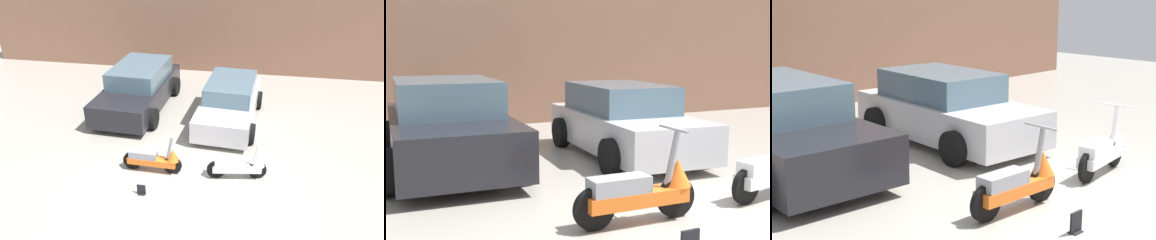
{
  "view_description": "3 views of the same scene",
  "coord_description": "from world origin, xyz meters",
  "views": [
    {
      "loc": [
        1.57,
        -7.09,
        5.49
      ],
      "look_at": [
        0.07,
        1.54,
        0.9
      ],
      "focal_mm": 35.0,
      "sensor_mm": 36.0,
      "label": 1
    },
    {
      "loc": [
        -3.48,
        -4.0,
        1.92
      ],
      "look_at": [
        -0.65,
        2.04,
        0.93
      ],
      "focal_mm": 45.0,
      "sensor_mm": 36.0,
      "label": 2
    },
    {
      "loc": [
        -6.11,
        -4.27,
        2.84
      ],
      "look_at": [
        -0.1,
        1.94,
        0.82
      ],
      "focal_mm": 55.0,
      "sensor_mm": 36.0,
      "label": 3
    }
  ],
  "objects": [
    {
      "name": "wall_back",
      "position": [
        0.0,
        7.74,
        1.83
      ],
      "size": [
        19.6,
        0.12,
        3.65
      ],
      "primitive_type": "cube",
      "color": "#845B47",
      "rests_on": "ground_plane"
    },
    {
      "name": "car_rear_left",
      "position": [
        -2.13,
        3.9,
        0.68
      ],
      "size": [
        2.2,
        4.29,
        1.43
      ],
      "rotation": [
        0.0,
        0.0,
        -1.62
      ],
      "color": "black",
      "rests_on": "ground_plane"
    },
    {
      "name": "scooter_front_left",
      "position": [
        -0.66,
        0.35,
        0.37
      ],
      "size": [
        1.5,
        0.54,
        1.05
      ],
      "rotation": [
        0.0,
        0.0,
        -0.03
      ],
      "color": "black",
      "rests_on": "ground_plane"
    },
    {
      "name": "ground_plane",
      "position": [
        0.0,
        0.0,
        0.0
      ],
      "size": [
        28.0,
        28.0,
        0.0
      ],
      "primitive_type": "plane",
      "color": "#9E998E"
    },
    {
      "name": "car_rear_center",
      "position": [
        0.92,
        3.44,
        0.61
      ],
      "size": [
        2.04,
        3.89,
        1.28
      ],
      "rotation": [
        0.0,
        0.0,
        -1.64
      ],
      "color": "#B7B7BC",
      "rests_on": "ground_plane"
    }
  ]
}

